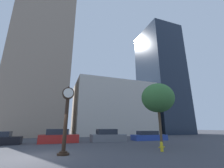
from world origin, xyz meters
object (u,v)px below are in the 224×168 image
(car_blue, at_px, (149,136))
(fire_hydrant_near, at_px, (162,146))
(car_grey, at_px, (108,136))
(bare_tree, at_px, (158,98))
(car_red, at_px, (58,137))
(street_clock, at_px, (66,114))

(car_blue, xyz_separation_m, fire_hydrant_near, (-4.71, -8.84, -0.17))
(car_grey, distance_m, bare_tree, 7.99)
(car_grey, relative_size, bare_tree, 0.72)
(car_red, relative_size, car_blue, 0.90)
(car_blue, bearing_deg, fire_hydrant_near, -114.71)
(bare_tree, bearing_deg, car_red, 143.38)
(car_red, height_order, car_grey, car_red)
(car_grey, distance_m, fire_hydrant_near, 8.87)
(car_red, bearing_deg, fire_hydrant_near, -54.79)
(car_blue, relative_size, bare_tree, 0.81)
(car_red, bearing_deg, car_grey, -5.53)
(street_clock, distance_m, car_grey, 9.83)
(car_red, xyz_separation_m, car_grey, (5.76, -0.36, -0.01))
(car_red, bearing_deg, bare_tree, -38.61)
(fire_hydrant_near, distance_m, bare_tree, 5.23)
(fire_hydrant_near, bearing_deg, car_grey, 97.64)
(fire_hydrant_near, xyz_separation_m, bare_tree, (1.95, 2.54, 4.14))
(street_clock, xyz_separation_m, car_grey, (5.56, 7.88, -1.88))
(car_red, relative_size, car_grey, 1.01)
(street_clock, bearing_deg, car_grey, 54.80)
(car_grey, xyz_separation_m, fire_hydrant_near, (1.18, -8.79, -0.28))
(car_red, distance_m, fire_hydrant_near, 11.48)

